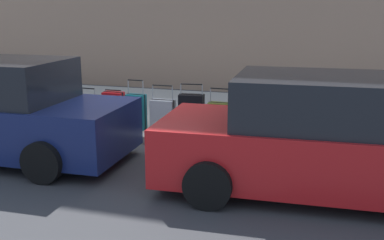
{
  "coord_description": "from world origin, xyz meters",
  "views": [
    {
      "loc": [
        -3.72,
        7.85,
        2.55
      ],
      "look_at": [
        -1.41,
        0.38,
        0.64
      ],
      "focal_mm": 43.6,
      "sensor_mm": 36.0,
      "label": 1
    }
  ],
  "objects_px": {
    "suitcase_red_0": "(305,125)",
    "suitcase_silver_5": "(163,115)",
    "suitcase_olive_3": "(219,119)",
    "suitcase_black_4": "(191,114)",
    "suitcase_navy_2": "(247,122)",
    "suitcase_red_7": "(114,109)",
    "suitcase_maroon_1": "(276,125)",
    "parking_meter": "(379,99)",
    "fire_hydrant": "(52,104)",
    "bollard_post": "(29,105)",
    "suitcase_maroon_8": "(90,113)",
    "suitcase_teal_6": "(136,112)",
    "parked_car_red_0": "(321,139)"
  },
  "relations": [
    {
      "from": "suitcase_red_0",
      "to": "suitcase_silver_5",
      "type": "height_order",
      "value": "suitcase_red_0"
    },
    {
      "from": "suitcase_olive_3",
      "to": "suitcase_black_4",
      "type": "bearing_deg",
      "value": -6.74
    },
    {
      "from": "suitcase_navy_2",
      "to": "suitcase_red_7",
      "type": "xyz_separation_m",
      "value": [
        2.77,
        -0.12,
        0.03
      ]
    },
    {
      "from": "suitcase_maroon_1",
      "to": "parking_meter",
      "type": "distance_m",
      "value": 1.84
    },
    {
      "from": "fire_hydrant",
      "to": "bollard_post",
      "type": "distance_m",
      "value": 0.5
    },
    {
      "from": "suitcase_maroon_8",
      "to": "fire_hydrant",
      "type": "bearing_deg",
      "value": -2.74
    },
    {
      "from": "suitcase_olive_3",
      "to": "parking_meter",
      "type": "relative_size",
      "value": 0.74
    },
    {
      "from": "bollard_post",
      "to": "parking_meter",
      "type": "relative_size",
      "value": 0.6
    },
    {
      "from": "suitcase_maroon_8",
      "to": "fire_hydrant",
      "type": "xyz_separation_m",
      "value": [
        0.91,
        -0.04,
        0.13
      ]
    },
    {
      "from": "suitcase_olive_3",
      "to": "suitcase_teal_6",
      "type": "xyz_separation_m",
      "value": [
        1.72,
        -0.02,
        0.03
      ]
    },
    {
      "from": "suitcase_maroon_1",
      "to": "suitcase_olive_3",
      "type": "bearing_deg",
      "value": 1.29
    },
    {
      "from": "suitcase_teal_6",
      "to": "bollard_post",
      "type": "bearing_deg",
      "value": 3.76
    },
    {
      "from": "suitcase_teal_6",
      "to": "suitcase_navy_2",
      "type": "bearing_deg",
      "value": 178.32
    },
    {
      "from": "suitcase_navy_2",
      "to": "suitcase_maroon_8",
      "type": "relative_size",
      "value": 0.89
    },
    {
      "from": "suitcase_black_4",
      "to": "bollard_post",
      "type": "relative_size",
      "value": 1.29
    },
    {
      "from": "suitcase_red_0",
      "to": "suitcase_maroon_8",
      "type": "distance_m",
      "value": 4.33
    },
    {
      "from": "suitcase_olive_3",
      "to": "suitcase_red_7",
      "type": "bearing_deg",
      "value": -1.74
    },
    {
      "from": "fire_hydrant",
      "to": "suitcase_teal_6",
      "type": "bearing_deg",
      "value": -179.77
    },
    {
      "from": "suitcase_olive_3",
      "to": "parking_meter",
      "type": "distance_m",
      "value": 2.86
    },
    {
      "from": "suitcase_maroon_8",
      "to": "bollard_post",
      "type": "relative_size",
      "value": 1.05
    },
    {
      "from": "suitcase_navy_2",
      "to": "parking_meter",
      "type": "height_order",
      "value": "parking_meter"
    },
    {
      "from": "suitcase_red_0",
      "to": "fire_hydrant",
      "type": "xyz_separation_m",
      "value": [
        5.24,
        -0.08,
        0.04
      ]
    },
    {
      "from": "suitcase_black_4",
      "to": "parking_meter",
      "type": "distance_m",
      "value": 3.41
    },
    {
      "from": "suitcase_silver_5",
      "to": "parked_car_red_0",
      "type": "distance_m",
      "value": 3.69
    },
    {
      "from": "suitcase_red_0",
      "to": "parking_meter",
      "type": "distance_m",
      "value": 1.34
    },
    {
      "from": "suitcase_red_0",
      "to": "parked_car_red_0",
      "type": "height_order",
      "value": "parked_car_red_0"
    },
    {
      "from": "suitcase_maroon_1",
      "to": "suitcase_black_4",
      "type": "relative_size",
      "value": 0.64
    },
    {
      "from": "suitcase_maroon_1",
      "to": "suitcase_teal_6",
      "type": "distance_m",
      "value": 2.78
    },
    {
      "from": "suitcase_olive_3",
      "to": "suitcase_black_4",
      "type": "relative_size",
      "value": 0.95
    },
    {
      "from": "suitcase_silver_5",
      "to": "suitcase_red_7",
      "type": "bearing_deg",
      "value": 0.04
    },
    {
      "from": "parking_meter",
      "to": "parked_car_red_0",
      "type": "bearing_deg",
      "value": 67.86
    },
    {
      "from": "suitcase_maroon_1",
      "to": "suitcase_red_0",
      "type": "bearing_deg",
      "value": 170.1
    },
    {
      "from": "suitcase_navy_2",
      "to": "parked_car_red_0",
      "type": "height_order",
      "value": "parked_car_red_0"
    },
    {
      "from": "bollard_post",
      "to": "parking_meter",
      "type": "distance_m",
      "value": 6.95
    },
    {
      "from": "suitcase_maroon_1",
      "to": "fire_hydrant",
      "type": "height_order",
      "value": "fire_hydrant"
    },
    {
      "from": "suitcase_red_0",
      "to": "suitcase_maroon_1",
      "type": "distance_m",
      "value": 0.54
    },
    {
      "from": "suitcase_olive_3",
      "to": "parked_car_red_0",
      "type": "distance_m",
      "value": 2.73
    },
    {
      "from": "suitcase_black_4",
      "to": "parking_meter",
      "type": "xyz_separation_m",
      "value": [
        -3.38,
        -0.19,
        0.45
      ]
    },
    {
      "from": "suitcase_olive_3",
      "to": "bollard_post",
      "type": "xyz_separation_m",
      "value": [
        4.12,
        0.14,
        0.05
      ]
    },
    {
      "from": "fire_hydrant",
      "to": "parked_car_red_0",
      "type": "relative_size",
      "value": 0.16
    },
    {
      "from": "suitcase_black_4",
      "to": "suitcase_silver_5",
      "type": "distance_m",
      "value": 0.6
    },
    {
      "from": "suitcase_teal_6",
      "to": "suitcase_maroon_8",
      "type": "height_order",
      "value": "suitcase_teal_6"
    },
    {
      "from": "suitcase_olive_3",
      "to": "bollard_post",
      "type": "height_order",
      "value": "suitcase_olive_3"
    },
    {
      "from": "suitcase_silver_5",
      "to": "fire_hydrant",
      "type": "xyz_separation_m",
      "value": [
        2.48,
        0.06,
        0.08
      ]
    },
    {
      "from": "suitcase_red_0",
      "to": "suitcase_silver_5",
      "type": "bearing_deg",
      "value": -2.84
    },
    {
      "from": "suitcase_red_0",
      "to": "suitcase_maroon_8",
      "type": "bearing_deg",
      "value": -0.44
    },
    {
      "from": "suitcase_navy_2",
      "to": "parked_car_red_0",
      "type": "relative_size",
      "value": 0.16
    },
    {
      "from": "suitcase_black_4",
      "to": "suitcase_red_7",
      "type": "height_order",
      "value": "suitcase_black_4"
    },
    {
      "from": "suitcase_navy_2",
      "to": "parked_car_red_0",
      "type": "xyz_separation_m",
      "value": [
        -1.38,
        1.87,
        0.3
      ]
    },
    {
      "from": "suitcase_black_4",
      "to": "suitcase_maroon_8",
      "type": "relative_size",
      "value": 1.22
    }
  ]
}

